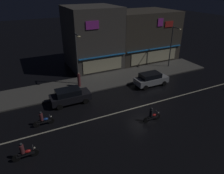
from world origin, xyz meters
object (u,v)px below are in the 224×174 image
parked_car_trailing (70,96)px  traffic_cone (65,99)px  streetlamp_west (77,55)px  streetlamp_mid (172,43)px  motorcycle_trailing_far (43,120)px  parked_car_near_kerb (151,79)px  pedestrian_on_sidewalk (79,80)px  motorcycle_opposite_lane (24,152)px  motorcycle_lead (152,116)px

parked_car_trailing → traffic_cone: (-0.43, 0.69, -0.59)m
streetlamp_west → streetlamp_mid: bearing=-0.2°
streetlamp_west → traffic_cone: size_ratio=11.82×
streetlamp_west → parked_car_trailing: 5.51m
streetlamp_west → motorcycle_trailing_far: bearing=-129.6°
parked_car_near_kerb → motorcycle_trailing_far: bearing=-168.5°
pedestrian_on_sidewalk → motorcycle_opposite_lane: 12.35m
streetlamp_west → motorcycle_opposite_lane: (-7.59, -10.46, -3.38)m
pedestrian_on_sidewalk → traffic_cone: (-2.55, -2.62, -0.71)m
parked_car_trailing → motorcycle_lead: (5.96, -6.72, -0.24)m
parked_car_trailing → motorcycle_lead: size_ratio=2.26×
motorcycle_trailing_far → streetlamp_mid: bearing=24.1°
pedestrian_on_sidewalk → parked_car_trailing: size_ratio=0.43×
pedestrian_on_sidewalk → motorcycle_trailing_far: 8.31m
motorcycle_lead → traffic_cone: size_ratio=3.45×
streetlamp_west → traffic_cone: 5.63m
pedestrian_on_sidewalk → parked_car_near_kerb: size_ratio=0.43×
pedestrian_on_sidewalk → motorcycle_lead: bearing=-24.7°
parked_car_near_kerb → motorcycle_opposite_lane: size_ratio=2.26×
streetlamp_mid → streetlamp_west: bearing=179.8°
streetlamp_west → motorcycle_lead: bearing=-71.0°
streetlamp_mid → parked_car_near_kerb: (-6.37, -3.96, -2.94)m
parked_car_near_kerb → pedestrian_on_sidewalk: bearing=157.9°
streetlamp_west → parked_car_trailing: size_ratio=1.51×
streetlamp_west → motorcycle_lead: size_ratio=3.42×
streetlamp_mid → pedestrian_on_sidewalk: 15.06m
motorcycle_opposite_lane → motorcycle_trailing_far: (1.94, 3.63, 0.00)m
parked_car_trailing → traffic_cone: parked_car_trailing is taller
streetlamp_west → streetlamp_mid: streetlamp_west is taller
motorcycle_lead → motorcycle_trailing_far: 10.06m
streetlamp_mid → traffic_cone: streetlamp_mid is taller
streetlamp_west → motorcycle_trailing_far: (-5.65, -6.83, -3.38)m
parked_car_near_kerb → traffic_cone: (-10.96, 0.80, -0.59)m
motorcycle_opposite_lane → pedestrian_on_sidewalk: bearing=-121.4°
motorcycle_lead → motorcycle_opposite_lane: 11.25m
pedestrian_on_sidewalk → traffic_cone: 3.72m
motorcycle_trailing_far → traffic_cone: size_ratio=3.45×
pedestrian_on_sidewalk → streetlamp_west: bearing=117.8°
streetlamp_west → parked_car_trailing: (-2.29, -3.90, -3.15)m
parked_car_near_kerb → motorcycle_lead: bearing=-124.7°
streetlamp_west → parked_car_near_kerb: (8.24, -4.01, -3.15)m
motorcycle_lead → traffic_cone: motorcycle_lead is taller
streetlamp_mid → parked_car_trailing: bearing=-167.1°
streetlamp_west → traffic_cone: bearing=-130.3°
streetlamp_mid → traffic_cone: bearing=-169.7°
motorcycle_lead → motorcycle_opposite_lane: bearing=-4.9°
pedestrian_on_sidewalk → motorcycle_opposite_lane: bearing=-82.6°
streetlamp_west → motorcycle_lead: streetlamp_west is taller
streetlamp_west → motorcycle_opposite_lane: bearing=-126.0°
streetlamp_west → motorcycle_lead: 11.74m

